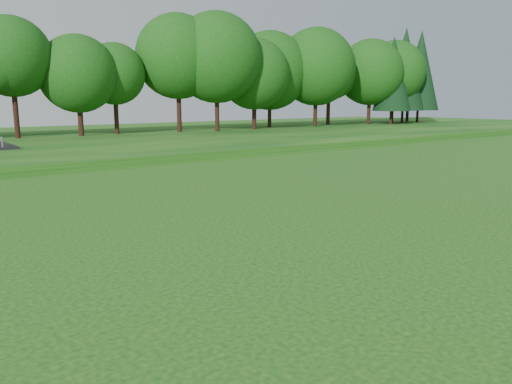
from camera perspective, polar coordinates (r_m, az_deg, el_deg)
berm at (r=47.30m, az=-12.44°, el=5.83°), size 130.00×30.00×0.60m
walking_path at (r=35.18m, az=-2.71°, el=4.05°), size 130.00×1.60×0.04m
treeline at (r=50.98m, az=-14.77°, el=14.84°), size 104.00×7.00×15.00m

